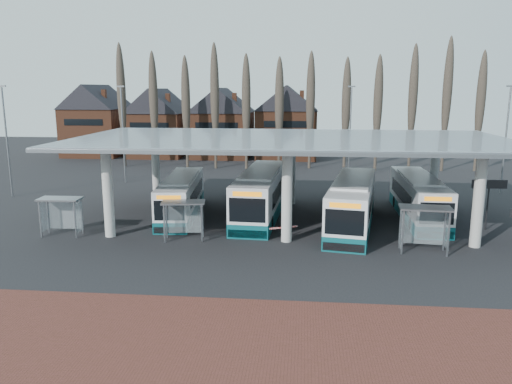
# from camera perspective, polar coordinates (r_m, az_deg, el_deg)

# --- Properties ---
(ground) EXTENTS (140.00, 140.00, 0.00)m
(ground) POSITION_cam_1_polar(r_m,az_deg,el_deg) (30.77, 3.31, -7.01)
(ground) COLOR black
(ground) RESTS_ON ground
(brick_strip) EXTENTS (70.00, 10.00, 0.03)m
(brick_strip) POSITION_cam_1_polar(r_m,az_deg,el_deg) (19.79, 1.87, -18.18)
(brick_strip) COLOR #572922
(brick_strip) RESTS_ON ground
(station_canopy) EXTENTS (32.00, 16.00, 6.34)m
(station_canopy) POSITION_cam_1_polar(r_m,az_deg,el_deg) (37.37, 3.90, 5.26)
(station_canopy) COLOR #BABAB5
(station_canopy) RESTS_ON ground
(poplar_row) EXTENTS (45.10, 1.10, 14.50)m
(poplar_row) POSITION_cam_1_polar(r_m,az_deg,el_deg) (62.14, 4.63, 10.69)
(poplar_row) COLOR #473D33
(poplar_row) RESTS_ON ground
(townhouse_row) EXTENTS (36.80, 10.30, 12.25)m
(townhouse_row) POSITION_cam_1_polar(r_m,az_deg,el_deg) (75.12, -7.50, 8.64)
(townhouse_row) COLOR brown
(townhouse_row) RESTS_ON ground
(lamp_post_a) EXTENTS (0.80, 0.16, 10.17)m
(lamp_post_a) POSITION_cam_1_polar(r_m,az_deg,el_deg) (54.73, -14.97, 6.59)
(lamp_post_a) COLOR slate
(lamp_post_a) RESTS_ON ground
(lamp_post_b) EXTENTS (0.80, 0.16, 10.17)m
(lamp_post_b) POSITION_cam_1_polar(r_m,az_deg,el_deg) (55.53, 10.70, 6.85)
(lamp_post_b) COLOR slate
(lamp_post_b) RESTS_ON ground
(lamp_post_c) EXTENTS (0.80, 0.16, 10.17)m
(lamp_post_c) POSITION_cam_1_polar(r_m,az_deg,el_deg) (52.85, 26.65, 5.57)
(lamp_post_c) COLOR slate
(lamp_post_c) RESTS_ON ground
(lamp_post_d) EXTENTS (0.80, 0.16, 10.17)m
(lamp_post_d) POSITION_cam_1_polar(r_m,az_deg,el_deg) (51.09, -26.59, 5.40)
(lamp_post_d) COLOR slate
(lamp_post_d) RESTS_ON ground
(bus_0) EXTENTS (3.46, 11.34, 3.10)m
(bus_0) POSITION_cam_1_polar(r_m,az_deg,el_deg) (40.01, -8.54, -0.54)
(bus_0) COLOR white
(bus_0) RESTS_ON ground
(bus_1) EXTENTS (3.53, 13.23, 3.64)m
(bus_1) POSITION_cam_1_polar(r_m,az_deg,el_deg) (39.31, 0.62, -0.25)
(bus_1) COLOR white
(bus_1) RESTS_ON ground
(bus_2) EXTENTS (4.78, 12.93, 3.52)m
(bus_2) POSITION_cam_1_polar(r_m,az_deg,el_deg) (36.90, 10.96, -1.36)
(bus_2) COLOR white
(bus_2) RESTS_ON ground
(bus_3) EXTENTS (2.70, 11.85, 3.28)m
(bus_3) POSITION_cam_1_polar(r_m,az_deg,el_deg) (40.65, 18.03, -0.67)
(bus_3) COLOR white
(bus_3) RESTS_ON ground
(shelter_0) EXTENTS (2.86, 1.49, 2.62)m
(shelter_0) POSITION_cam_1_polar(r_m,az_deg,el_deg) (36.52, -21.34, -1.70)
(shelter_0) COLOR gray
(shelter_0) RESTS_ON ground
(shelter_1) EXTENTS (2.99, 1.79, 2.62)m
(shelter_1) POSITION_cam_1_polar(r_m,az_deg,el_deg) (33.37, -8.26, -2.22)
(shelter_1) COLOR gray
(shelter_1) RESTS_ON ground
(shelter_2) EXTENTS (3.19, 1.77, 2.86)m
(shelter_2) POSITION_cam_1_polar(r_m,az_deg,el_deg) (32.17, 18.67, -2.92)
(shelter_2) COLOR gray
(shelter_2) RESTS_ON ground
(info_sign_1) EXTENTS (2.43, 0.29, 3.61)m
(info_sign_1) POSITION_cam_1_polar(r_m,az_deg,el_deg) (38.64, 25.09, 0.41)
(info_sign_1) COLOR black
(info_sign_1) RESTS_ON ground
(barrier) EXTENTS (1.83, 0.93, 0.98)m
(barrier) POSITION_cam_1_polar(r_m,az_deg,el_deg) (33.32, 3.17, -4.16)
(barrier) COLOR black
(barrier) RESTS_ON ground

